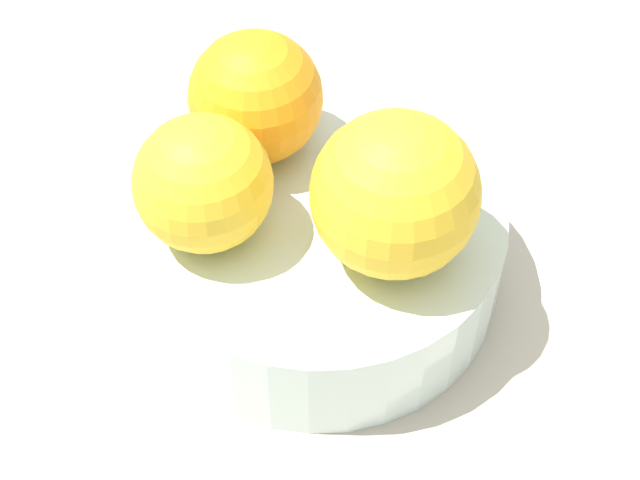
% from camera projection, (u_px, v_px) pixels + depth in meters
% --- Properties ---
extents(ground_plane, '(1.10, 1.10, 0.02)m').
position_uv_depth(ground_plane, '(320.00, 292.00, 0.50)').
color(ground_plane, '#BCB29E').
extents(fruit_bowl, '(0.18, 0.18, 0.05)m').
position_uv_depth(fruit_bowl, '(320.00, 249.00, 0.47)').
color(fruit_bowl, silver).
rests_on(fruit_bowl, ground_plane).
extents(orange_in_bowl_0, '(0.06, 0.06, 0.06)m').
position_uv_depth(orange_in_bowl_0, '(256.00, 97.00, 0.45)').
color(orange_in_bowl_0, orange).
rests_on(orange_in_bowl_0, fruit_bowl).
extents(orange_in_bowl_1, '(0.07, 0.07, 0.07)m').
position_uv_depth(orange_in_bowl_1, '(395.00, 194.00, 0.40)').
color(orange_in_bowl_1, yellow).
rests_on(orange_in_bowl_1, fruit_bowl).
extents(orange_in_bowl_2, '(0.06, 0.06, 0.06)m').
position_uv_depth(orange_in_bowl_2, '(203.00, 184.00, 0.42)').
color(orange_in_bowl_2, yellow).
rests_on(orange_in_bowl_2, fruit_bowl).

